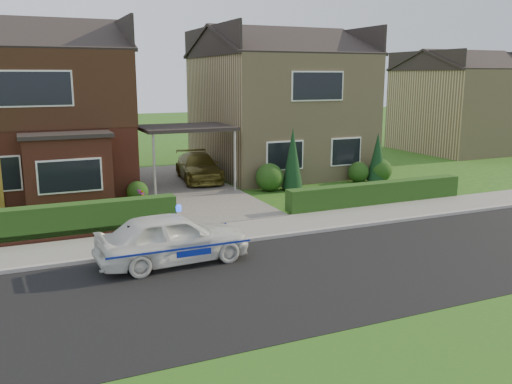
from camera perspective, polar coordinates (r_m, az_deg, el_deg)
ground at (r=13.81m, az=5.97°, el=-8.50°), size 120.00×120.00×0.00m
road at (r=13.81m, az=5.97°, el=-8.50°), size 60.00×6.00×0.02m
kerb at (r=16.36m, az=0.68°, el=-4.89°), size 60.00×0.16×0.12m
sidewalk at (r=17.28m, az=-0.75°, el=-3.98°), size 60.00×2.00×0.10m
grass_verge at (r=10.18m, az=20.64°, el=-17.17°), size 60.00×4.00×0.01m
driveway at (r=23.61m, az=-7.30°, el=0.34°), size 3.80×12.00×0.12m
house_left at (r=25.13m, az=-22.40°, el=8.88°), size 7.50×9.53×7.25m
house_right at (r=28.04m, az=2.30°, el=9.72°), size 7.50×8.06×7.25m
carport_link at (r=23.17m, az=-7.44°, el=6.62°), size 3.80×3.00×2.77m
dwarf_wall at (r=17.16m, az=-20.61°, el=-4.46°), size 7.70×0.25×0.36m
hedge_left at (r=17.35m, az=-20.60°, el=-4.89°), size 7.50×0.55×0.90m
hedge_right at (r=21.16m, az=12.51°, el=-1.40°), size 7.50×0.55×0.80m
shrub_left_mid at (r=21.06m, az=-16.49°, el=0.17°), size 1.32×1.32×1.32m
shrub_left_near at (r=21.65m, az=-12.36°, el=0.05°), size 0.84×0.84×0.84m
shrub_right_near at (r=23.14m, az=1.42°, el=1.56°), size 1.20×1.20×1.20m
shrub_right_mid at (r=25.51m, az=10.73°, el=2.07°), size 0.96×0.96×0.96m
shrub_right_far at (r=25.83m, az=12.94°, el=2.24°), size 1.08×1.08×1.08m
conifer_a at (r=23.28m, az=3.87°, el=3.35°), size 0.90×0.90×2.60m
conifer_b at (r=25.63m, az=12.64°, el=3.44°), size 0.90×0.90×2.20m
neighbour_right at (r=38.01m, az=20.70°, el=7.99°), size 6.50×7.00×5.20m
police_car at (r=14.40m, az=-8.77°, el=-4.84°), size 3.67×4.09×1.53m
driveway_car at (r=25.10m, az=-6.07°, el=2.63°), size 2.19×4.35×1.21m
potted_plant_a at (r=17.78m, az=-23.37°, el=-3.58°), size 0.41×0.33×0.68m
potted_plant_b at (r=19.68m, az=-12.16°, el=-1.29°), size 0.52×0.50×0.74m
potted_plant_c at (r=20.55m, az=-12.00°, el=-0.75°), size 0.54×0.54×0.71m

